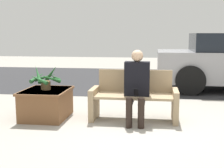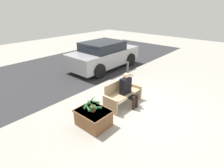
{
  "view_description": "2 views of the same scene",
  "coord_description": "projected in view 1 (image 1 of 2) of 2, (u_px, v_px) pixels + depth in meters",
  "views": [
    {
      "loc": [
        0.15,
        -4.57,
        1.45
      ],
      "look_at": [
        -0.63,
        1.02,
        0.55
      ],
      "focal_mm": 50.0,
      "sensor_mm": 36.0,
      "label": 1
    },
    {
      "loc": [
        -4.54,
        -2.63,
        3.25
      ],
      "look_at": [
        -0.68,
        0.73,
        0.92
      ],
      "focal_mm": 28.0,
      "sensor_mm": 36.0,
      "label": 2
    }
  ],
  "objects": [
    {
      "name": "planter_box",
      "position": [
        46.0,
        103.0,
        5.44
      ],
      "size": [
        0.77,
        0.95,
        0.5
      ],
      "color": "brown",
      "rests_on": "ground_plane"
    },
    {
      "name": "road_surface",
      "position": [
        150.0,
        79.0,
        10.08
      ],
      "size": [
        20.0,
        6.0,
        0.01
      ],
      "primitive_type": "cube",
      "color": "#2D2D30",
      "rests_on": "ground_plane"
    },
    {
      "name": "ground_plane",
      "position": [
        144.0,
        131.0,
        4.72
      ],
      "size": [
        30.0,
        30.0,
        0.0
      ],
      "primitive_type": "plane",
      "color": "#9E998E"
    },
    {
      "name": "potted_plant",
      "position": [
        45.0,
        79.0,
        5.37
      ],
      "size": [
        0.54,
        0.55,
        0.44
      ],
      "color": "brown",
      "rests_on": "planter_box"
    },
    {
      "name": "person_seated",
      "position": [
        137.0,
        84.0,
        5.12
      ],
      "size": [
        0.42,
        0.59,
        1.2
      ],
      "color": "black",
      "rests_on": "ground_plane"
    },
    {
      "name": "bench",
      "position": [
        134.0,
        97.0,
        5.35
      ],
      "size": [
        1.47,
        0.6,
        0.83
      ],
      "color": "tan",
      "rests_on": "ground_plane"
    }
  ]
}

